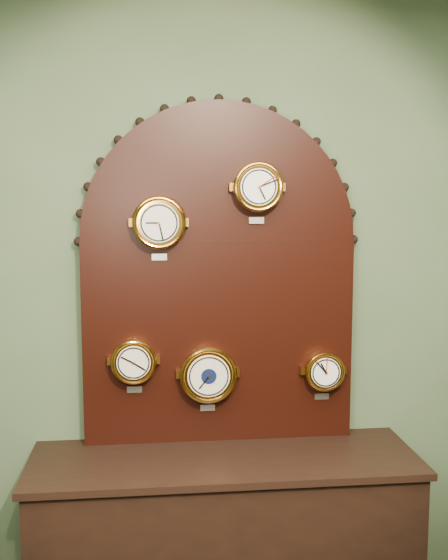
{
  "coord_description": "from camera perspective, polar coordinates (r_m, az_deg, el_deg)",
  "views": [
    {
      "loc": [
        -0.3,
        -0.45,
        1.92
      ],
      "look_at": [
        0.0,
        2.25,
        1.58
      ],
      "focal_mm": 42.71,
      "sensor_mm": 36.0,
      "label": 1
    }
  ],
  "objects": [
    {
      "name": "wall_back",
      "position": [
        3.01,
        -0.52,
        -2.81
      ],
      "size": [
        4.0,
        0.0,
        4.0
      ],
      "primitive_type": "plane",
      "rotation": [
        1.57,
        0.0,
        0.0
      ],
      "color": "#4A5F41",
      "rests_on": "ground"
    },
    {
      "name": "shop_counter",
      "position": [
        3.09,
        0.04,
        -22.29
      ],
      "size": [
        1.6,
        0.5,
        0.8
      ],
      "primitive_type": "cube",
      "color": "black",
      "rests_on": "ground_plane"
    },
    {
      "name": "display_board",
      "position": [
        2.93,
        -0.43,
        1.38
      ],
      "size": [
        1.26,
        0.06,
        1.53
      ],
      "color": "black",
      "rests_on": "shop_counter"
    },
    {
      "name": "roman_clock",
      "position": [
        2.83,
        -5.59,
        4.91
      ],
      "size": [
        0.22,
        0.08,
        0.28
      ],
      "color": "#C37D29",
      "rests_on": "display_board"
    },
    {
      "name": "arabic_clock",
      "position": [
        2.87,
        2.92,
        7.95
      ],
      "size": [
        0.21,
        0.08,
        0.26
      ],
      "color": "#C37D29",
      "rests_on": "display_board"
    },
    {
      "name": "hygrometer",
      "position": [
        2.92,
        -7.74,
        -6.9
      ],
      "size": [
        0.2,
        0.08,
        0.25
      ],
      "color": "#C37D29",
      "rests_on": "display_board"
    },
    {
      "name": "barometer",
      "position": [
        2.94,
        -1.36,
        -8.09
      ],
      "size": [
        0.25,
        0.08,
        0.3
      ],
      "color": "#C37D29",
      "rests_on": "display_board"
    },
    {
      "name": "tide_clock",
      "position": [
        3.03,
        8.56,
        -7.71
      ],
      "size": [
        0.18,
        0.08,
        0.23
      ],
      "color": "#C37D29",
      "rests_on": "display_board"
    }
  ]
}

